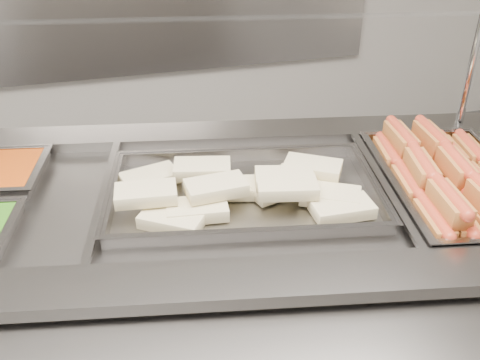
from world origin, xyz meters
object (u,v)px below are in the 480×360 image
object	(u,v)px
pan_hotdogs	(451,192)
pan_wraps	(244,196)
steam_counter	(224,315)
sneeze_guard	(214,25)

from	to	relation	value
pan_hotdogs	pan_wraps	size ratio (longest dim) A/B	0.81
steam_counter	pan_hotdogs	distance (m)	0.82
steam_counter	pan_wraps	distance (m)	0.47
pan_hotdogs	pan_wraps	xyz separation A→B (m)	(-0.61, 0.12, 0.02)
pan_hotdogs	pan_wraps	distance (m)	0.62
steam_counter	pan_hotdogs	size ratio (longest dim) A/B	3.31
steam_counter	sneeze_guard	world-z (taller)	sneeze_guard
sneeze_guard	pan_hotdogs	xyz separation A→B (m)	(0.63, -0.37, -0.45)
sneeze_guard	pan_hotdogs	bearing A→B (deg)	-30.59
sneeze_guard	pan_hotdogs	distance (m)	0.85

